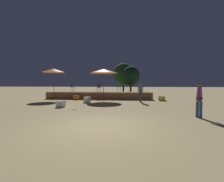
{
  "coord_description": "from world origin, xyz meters",
  "views": [
    {
      "loc": [
        1.03,
        -5.52,
        1.61
      ],
      "look_at": [
        0.0,
        5.13,
        1.06
      ],
      "focal_mm": 24.0,
      "sensor_mm": 36.0,
      "label": 1
    }
  ],
  "objects_px": {
    "bistro_chair_2": "(72,86)",
    "background_tree_1": "(131,76)",
    "bistro_chair_1": "(140,87)",
    "frisbee_disc": "(75,109)",
    "cube_seat_1": "(87,100)",
    "person_1": "(141,91)",
    "cube_seat_2": "(162,98)",
    "bistro_chair_0": "(99,87)",
    "cube_seat_3": "(61,104)",
    "patio_umbrella_0": "(103,71)",
    "background_tree_0": "(123,74)",
    "bistro_chair_3": "(118,86)",
    "person_0": "(199,98)",
    "cube_seat_0": "(77,97)",
    "patio_umbrella_1": "(53,71)"
  },
  "relations": [
    {
      "from": "bistro_chair_2",
      "to": "cube_seat_2",
      "type": "bearing_deg",
      "value": -151.16
    },
    {
      "from": "patio_umbrella_1",
      "to": "person_1",
      "type": "relative_size",
      "value": 1.82
    },
    {
      "from": "bistro_chair_0",
      "to": "patio_umbrella_0",
      "type": "bearing_deg",
      "value": -56.61
    },
    {
      "from": "bistro_chair_2",
      "to": "background_tree_1",
      "type": "bearing_deg",
      "value": -94.59
    },
    {
      "from": "cube_seat_2",
      "to": "frisbee_disc",
      "type": "bearing_deg",
      "value": -141.1
    },
    {
      "from": "bistro_chair_2",
      "to": "background_tree_0",
      "type": "relative_size",
      "value": 0.18
    },
    {
      "from": "bistro_chair_3",
      "to": "person_0",
      "type": "bearing_deg",
      "value": -154.67
    },
    {
      "from": "cube_seat_2",
      "to": "background_tree_1",
      "type": "xyz_separation_m",
      "value": [
        -2.64,
        8.5,
        2.52
      ]
    },
    {
      "from": "cube_seat_3",
      "to": "bistro_chair_1",
      "type": "relative_size",
      "value": 0.61
    },
    {
      "from": "person_1",
      "to": "bistro_chair_1",
      "type": "xyz_separation_m",
      "value": [
        0.24,
        2.87,
        0.3
      ]
    },
    {
      "from": "patio_umbrella_0",
      "to": "cube_seat_2",
      "type": "xyz_separation_m",
      "value": [
        5.46,
        0.06,
        -2.56
      ]
    },
    {
      "from": "cube_seat_1",
      "to": "person_1",
      "type": "xyz_separation_m",
      "value": [
        4.45,
        0.56,
        0.74
      ]
    },
    {
      "from": "person_1",
      "to": "bistro_chair_2",
      "type": "height_order",
      "value": "person_1"
    },
    {
      "from": "frisbee_disc",
      "to": "background_tree_1",
      "type": "relative_size",
      "value": 0.06
    },
    {
      "from": "cube_seat_3",
      "to": "person_0",
      "type": "xyz_separation_m",
      "value": [
        7.82,
        -2.41,
        0.71
      ]
    },
    {
      "from": "cube_seat_1",
      "to": "cube_seat_2",
      "type": "height_order",
      "value": "cube_seat_1"
    },
    {
      "from": "patio_umbrella_0",
      "to": "background_tree_0",
      "type": "bearing_deg",
      "value": 80.96
    },
    {
      "from": "cube_seat_1",
      "to": "patio_umbrella_1",
      "type": "bearing_deg",
      "value": 152.57
    },
    {
      "from": "patio_umbrella_0",
      "to": "cube_seat_1",
      "type": "height_order",
      "value": "patio_umbrella_0"
    },
    {
      "from": "bistro_chair_0",
      "to": "background_tree_1",
      "type": "bearing_deg",
      "value": 67.04
    },
    {
      "from": "bistro_chair_1",
      "to": "background_tree_0",
      "type": "xyz_separation_m",
      "value": [
        -1.94,
        9.0,
        1.79
      ]
    },
    {
      "from": "cube_seat_2",
      "to": "bistro_chair_2",
      "type": "bearing_deg",
      "value": 169.73
    },
    {
      "from": "cube_seat_2",
      "to": "bistro_chair_3",
      "type": "relative_size",
      "value": 0.79
    },
    {
      "from": "cube_seat_2",
      "to": "bistro_chair_0",
      "type": "xyz_separation_m",
      "value": [
        -6.12,
        1.01,
        1.07
      ]
    },
    {
      "from": "patio_umbrella_0",
      "to": "bistro_chair_1",
      "type": "relative_size",
      "value": 3.39
    },
    {
      "from": "bistro_chair_1",
      "to": "frisbee_disc",
      "type": "relative_size",
      "value": 3.84
    },
    {
      "from": "frisbee_disc",
      "to": "background_tree_1",
      "type": "height_order",
      "value": "background_tree_1"
    },
    {
      "from": "bistro_chair_0",
      "to": "bistro_chair_1",
      "type": "xyz_separation_m",
      "value": [
        4.27,
        0.4,
        0.0
      ]
    },
    {
      "from": "bistro_chair_2",
      "to": "background_tree_0",
      "type": "xyz_separation_m",
      "value": [
        5.38,
        8.75,
        1.79
      ]
    },
    {
      "from": "bistro_chair_1",
      "to": "frisbee_disc",
      "type": "height_order",
      "value": "bistro_chair_1"
    },
    {
      "from": "cube_seat_2",
      "to": "bistro_chair_1",
      "type": "height_order",
      "value": "bistro_chair_1"
    },
    {
      "from": "cube_seat_2",
      "to": "bistro_chair_0",
      "type": "height_order",
      "value": "bistro_chair_0"
    },
    {
      "from": "cube_seat_2",
      "to": "background_tree_0",
      "type": "relative_size",
      "value": 0.14
    },
    {
      "from": "cube_seat_0",
      "to": "person_1",
      "type": "height_order",
      "value": "person_1"
    },
    {
      "from": "cube_seat_0",
      "to": "person_1",
      "type": "relative_size",
      "value": 0.39
    },
    {
      "from": "bistro_chair_2",
      "to": "bistro_chair_3",
      "type": "bearing_deg",
      "value": -133.32
    },
    {
      "from": "bistro_chair_1",
      "to": "bistro_chair_2",
      "type": "xyz_separation_m",
      "value": [
        -7.32,
        0.25,
        0.0
      ]
    },
    {
      "from": "person_0",
      "to": "patio_umbrella_0",
      "type": "bearing_deg",
      "value": 2.26
    },
    {
      "from": "cube_seat_0",
      "to": "patio_umbrella_1",
      "type": "bearing_deg",
      "value": -177.24
    },
    {
      "from": "patio_umbrella_1",
      "to": "bistro_chair_3",
      "type": "height_order",
      "value": "patio_umbrella_1"
    },
    {
      "from": "cube_seat_0",
      "to": "frisbee_disc",
      "type": "height_order",
      "value": "cube_seat_0"
    },
    {
      "from": "cube_seat_1",
      "to": "background_tree_1",
      "type": "xyz_separation_m",
      "value": [
        3.9,
        10.53,
        2.49
      ]
    },
    {
      "from": "frisbee_disc",
      "to": "bistro_chair_1",
      "type": "bearing_deg",
      "value": 55.1
    },
    {
      "from": "frisbee_disc",
      "to": "background_tree_1",
      "type": "xyz_separation_m",
      "value": [
        3.85,
        13.73,
        2.71
      ]
    },
    {
      "from": "cube_seat_3",
      "to": "bistro_chair_2",
      "type": "relative_size",
      "value": 0.61
    },
    {
      "from": "cube_seat_2",
      "to": "bistro_chair_1",
      "type": "relative_size",
      "value": 0.79
    },
    {
      "from": "bistro_chair_3",
      "to": "background_tree_1",
      "type": "height_order",
      "value": "background_tree_1"
    },
    {
      "from": "patio_umbrella_1",
      "to": "bistro_chair_0",
      "type": "height_order",
      "value": "patio_umbrella_1"
    },
    {
      "from": "bistro_chair_0",
      "to": "bistro_chair_2",
      "type": "distance_m",
      "value": 3.13
    },
    {
      "from": "background_tree_1",
      "to": "cube_seat_3",
      "type": "bearing_deg",
      "value": -111.38
    }
  ]
}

